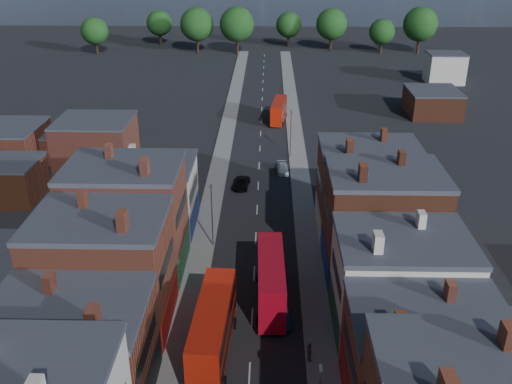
{
  "coord_description": "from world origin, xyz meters",
  "views": [
    {
      "loc": [
        1.44,
        -30.39,
        35.51
      ],
      "look_at": [
        0.0,
        33.34,
        5.8
      ],
      "focal_mm": 40.0,
      "sensor_mm": 36.0,
      "label": 1
    }
  ],
  "objects_px": {
    "car_1": "(283,318)",
    "car_3": "(283,168)",
    "bus_1": "(271,280)",
    "car_2": "(241,183)",
    "bus_0": "(213,329)",
    "bus_2": "(279,110)",
    "ped_3": "(309,352)"
  },
  "relations": [
    {
      "from": "car_1",
      "to": "car_3",
      "type": "height_order",
      "value": "car_3"
    },
    {
      "from": "bus_2",
      "to": "bus_1",
      "type": "bearing_deg",
      "value": -84.11
    },
    {
      "from": "car_2",
      "to": "ped_3",
      "type": "distance_m",
      "value": 38.47
    },
    {
      "from": "bus_0",
      "to": "bus_2",
      "type": "bearing_deg",
      "value": 87.22
    },
    {
      "from": "bus_0",
      "to": "ped_3",
      "type": "xyz_separation_m",
      "value": [
        8.63,
        -0.66,
        -1.82
      ]
    },
    {
      "from": "bus_1",
      "to": "car_3",
      "type": "bearing_deg",
      "value": 85.47
    },
    {
      "from": "car_1",
      "to": "ped_3",
      "type": "height_order",
      "value": "ped_3"
    },
    {
      "from": "bus_1",
      "to": "car_2",
      "type": "distance_m",
      "value": 29.1
    },
    {
      "from": "ped_3",
      "to": "bus_1",
      "type": "bearing_deg",
      "value": 5.33
    },
    {
      "from": "bus_0",
      "to": "car_1",
      "type": "relative_size",
      "value": 3.66
    },
    {
      "from": "car_1",
      "to": "car_2",
      "type": "bearing_deg",
      "value": 94.55
    },
    {
      "from": "bus_1",
      "to": "car_3",
      "type": "xyz_separation_m",
      "value": [
        1.92,
        34.7,
        -2.09
      ]
    },
    {
      "from": "bus_2",
      "to": "car_3",
      "type": "relative_size",
      "value": 2.32
    },
    {
      "from": "bus_1",
      "to": "ped_3",
      "type": "height_order",
      "value": "bus_1"
    },
    {
      "from": "car_3",
      "to": "ped_3",
      "type": "height_order",
      "value": "ped_3"
    },
    {
      "from": "car_3",
      "to": "bus_2",
      "type": "bearing_deg",
      "value": 87.46
    },
    {
      "from": "bus_0",
      "to": "car_3",
      "type": "relative_size",
      "value": 2.92
    },
    {
      "from": "bus_1",
      "to": "car_3",
      "type": "distance_m",
      "value": 34.81
    },
    {
      "from": "bus_1",
      "to": "ped_3",
      "type": "distance_m",
      "value": 9.74
    },
    {
      "from": "bus_0",
      "to": "car_3",
      "type": "bearing_deg",
      "value": 83.46
    },
    {
      "from": "bus_0",
      "to": "car_2",
      "type": "xyz_separation_m",
      "value": [
        0.8,
        37.01,
        -2.24
      ]
    },
    {
      "from": "bus_1",
      "to": "car_2",
      "type": "height_order",
      "value": "bus_1"
    },
    {
      "from": "bus_1",
      "to": "car_2",
      "type": "bearing_deg",
      "value": 97.32
    },
    {
      "from": "bus_2",
      "to": "car_2",
      "type": "height_order",
      "value": "bus_2"
    },
    {
      "from": "bus_2",
      "to": "car_3",
      "type": "distance_m",
      "value": 26.32
    },
    {
      "from": "bus_1",
      "to": "bus_0",
      "type": "bearing_deg",
      "value": -123.31
    },
    {
      "from": "bus_0",
      "to": "car_2",
      "type": "relative_size",
      "value": 2.65
    },
    {
      "from": "car_1",
      "to": "bus_1",
      "type": "bearing_deg",
      "value": 104.01
    },
    {
      "from": "ped_3",
      "to": "bus_0",
      "type": "bearing_deg",
      "value": 69.96
    },
    {
      "from": "bus_0",
      "to": "bus_2",
      "type": "height_order",
      "value": "bus_0"
    },
    {
      "from": "bus_2",
      "to": "car_1",
      "type": "distance_m",
      "value": 64.41
    },
    {
      "from": "bus_0",
      "to": "car_2",
      "type": "distance_m",
      "value": 37.08
    }
  ]
}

